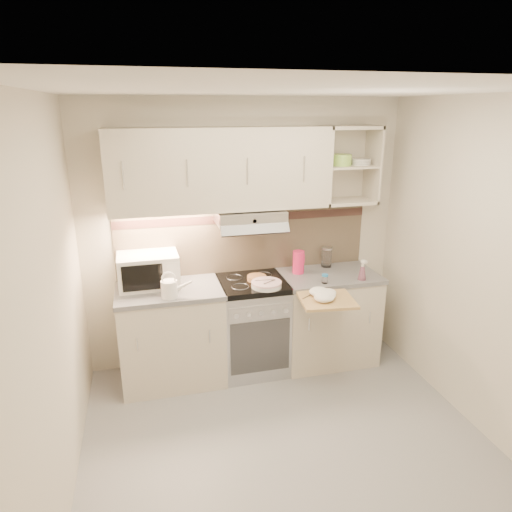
{
  "coord_description": "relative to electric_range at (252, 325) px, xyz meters",
  "views": [
    {
      "loc": [
        -0.93,
        -2.67,
        2.4
      ],
      "look_at": [
        -0.0,
        0.95,
        1.18
      ],
      "focal_mm": 32.0,
      "sensor_mm": 36.0,
      "label": 1
    }
  ],
  "objects": [
    {
      "name": "ground",
      "position": [
        0.0,
        -1.1,
        -0.45
      ],
      "size": [
        3.0,
        3.0,
        0.0
      ],
      "primitive_type": "plane",
      "color": "gray",
      "rests_on": "ground"
    },
    {
      "name": "room_shell",
      "position": [
        0.0,
        -0.73,
        1.18
      ],
      "size": [
        3.04,
        2.84,
        2.52
      ],
      "color": "beige",
      "rests_on": "ground"
    },
    {
      "name": "base_cabinet_left",
      "position": [
        -0.75,
        0.0,
        -0.02
      ],
      "size": [
        0.9,
        0.6,
        0.86
      ],
      "primitive_type": "cube",
      "color": "beige",
      "rests_on": "ground"
    },
    {
      "name": "worktop_left",
      "position": [
        -0.75,
        0.0,
        0.43
      ],
      "size": [
        0.92,
        0.62,
        0.04
      ],
      "primitive_type": "cube",
      "color": "slate",
      "rests_on": "base_cabinet_left"
    },
    {
      "name": "base_cabinet_right",
      "position": [
        0.75,
        0.0,
        -0.02
      ],
      "size": [
        0.9,
        0.6,
        0.86
      ],
      "primitive_type": "cube",
      "color": "beige",
      "rests_on": "ground"
    },
    {
      "name": "worktop_right",
      "position": [
        0.75,
        0.0,
        0.43
      ],
      "size": [
        0.92,
        0.62,
        0.04
      ],
      "primitive_type": "cube",
      "color": "slate",
      "rests_on": "base_cabinet_right"
    },
    {
      "name": "electric_range",
      "position": [
        0.0,
        0.0,
        0.0
      ],
      "size": [
        0.6,
        0.6,
        0.9
      ],
      "color": "#B7B7BC",
      "rests_on": "ground"
    },
    {
      "name": "microwave",
      "position": [
        -0.91,
        0.11,
        0.6
      ],
      "size": [
        0.52,
        0.4,
        0.29
      ],
      "rotation": [
        0.0,
        0.0,
        0.02
      ],
      "color": "silver",
      "rests_on": "worktop_left"
    },
    {
      "name": "watering_can",
      "position": [
        -0.75,
        -0.21,
        0.53
      ],
      "size": [
        0.27,
        0.14,
        0.23
      ],
      "rotation": [
        0.0,
        0.0,
        -0.14
      ],
      "color": "white",
      "rests_on": "worktop_left"
    },
    {
      "name": "plate_stack",
      "position": [
        0.08,
        -0.18,
        0.47
      ],
      "size": [
        0.27,
        0.27,
        0.06
      ],
      "rotation": [
        0.0,
        0.0,
        0.12
      ],
      "color": "silver",
      "rests_on": "electric_range"
    },
    {
      "name": "bread_loaf",
      "position": [
        0.04,
        0.0,
        0.47
      ],
      "size": [
        0.17,
        0.17,
        0.04
      ],
      "primitive_type": "cylinder",
      "color": "#9F7840",
      "rests_on": "electric_range"
    },
    {
      "name": "pink_pitcher",
      "position": [
        0.47,
        0.09,
        0.56
      ],
      "size": [
        0.12,
        0.11,
        0.22
      ],
      "rotation": [
        0.0,
        0.0,
        0.23
      ],
      "color": "#EC215B",
      "rests_on": "worktop_right"
    },
    {
      "name": "glass_jar",
      "position": [
        0.81,
        0.2,
        0.55
      ],
      "size": [
        0.1,
        0.1,
        0.2
      ],
      "rotation": [
        0.0,
        0.0,
        -0.34
      ],
      "color": "white",
      "rests_on": "worktop_right"
    },
    {
      "name": "spice_jar",
      "position": [
        0.62,
        -0.22,
        0.49
      ],
      "size": [
        0.06,
        0.06,
        0.08
      ],
      "rotation": [
        0.0,
        0.0,
        0.37
      ],
      "color": "silver",
      "rests_on": "worktop_right"
    },
    {
      "name": "spray_bottle",
      "position": [
        0.98,
        -0.22,
        0.53
      ],
      "size": [
        0.08,
        0.08,
        0.2
      ],
      "rotation": [
        0.0,
        0.0,
        0.26
      ],
      "color": "pink",
      "rests_on": "worktop_right"
    },
    {
      "name": "cutting_board",
      "position": [
        0.51,
        -0.52,
        0.42
      ],
      "size": [
        0.49,
        0.45,
        0.02
      ],
      "primitive_type": "cube",
      "rotation": [
        0.0,
        0.0,
        -0.12
      ],
      "color": "tan",
      "rests_on": "base_cabinet_right"
    },
    {
      "name": "dish_towel",
      "position": [
        0.55,
        -0.51,
        0.47
      ],
      "size": [
        0.37,
        0.34,
        0.08
      ],
      "primitive_type": null,
      "rotation": [
        0.0,
        0.0,
        -0.36
      ],
      "color": "silver",
      "rests_on": "cutting_board"
    }
  ]
}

